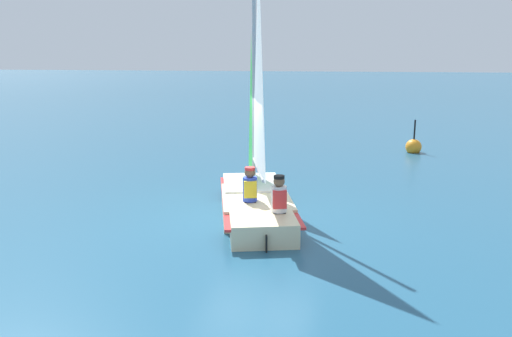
{
  "coord_description": "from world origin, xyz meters",
  "views": [
    {
      "loc": [
        10.08,
        2.45,
        3.32
      ],
      "look_at": [
        0.0,
        0.0,
        1.04
      ],
      "focal_mm": 35.0,
      "sensor_mm": 36.0,
      "label": 1
    }
  ],
  "objects_px": {
    "sailboat_main": "(256,181)",
    "sailor_crew": "(279,203)",
    "sailor_helm": "(250,192)",
    "buoy_marker": "(414,147)"
  },
  "relations": [
    {
      "from": "sailboat_main",
      "to": "sailor_crew",
      "type": "bearing_deg",
      "value": -164.05
    },
    {
      "from": "sailor_helm",
      "to": "buoy_marker",
      "type": "height_order",
      "value": "buoy_marker"
    },
    {
      "from": "sailor_helm",
      "to": "sailboat_main",
      "type": "bearing_deg",
      "value": -22.94
    },
    {
      "from": "buoy_marker",
      "to": "sailor_helm",
      "type": "bearing_deg",
      "value": -22.78
    },
    {
      "from": "sailor_helm",
      "to": "buoy_marker",
      "type": "distance_m",
      "value": 9.87
    },
    {
      "from": "sailor_crew",
      "to": "buoy_marker",
      "type": "height_order",
      "value": "buoy_marker"
    },
    {
      "from": "sailor_helm",
      "to": "sailor_crew",
      "type": "height_order",
      "value": "same"
    },
    {
      "from": "sailor_crew",
      "to": "buoy_marker",
      "type": "bearing_deg",
      "value": -36.34
    },
    {
      "from": "sailboat_main",
      "to": "sailor_helm",
      "type": "xyz_separation_m",
      "value": [
        0.42,
        -0.03,
        -0.15
      ]
    },
    {
      "from": "buoy_marker",
      "to": "sailor_crew",
      "type": "bearing_deg",
      "value": -17.72
    }
  ]
}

